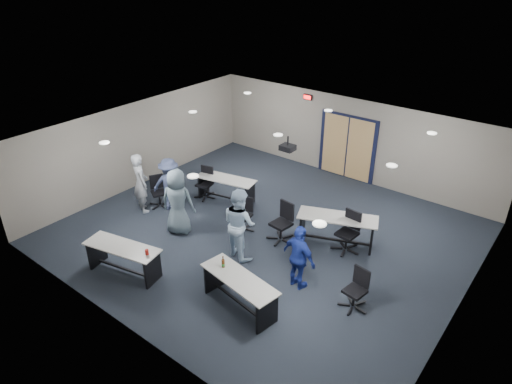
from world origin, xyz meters
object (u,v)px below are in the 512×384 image
Objects in this scene: person_lightblue at (239,223)px; person_back at (170,184)px; person_gray at (141,183)px; table_front_left at (123,255)px; chair_back_c at (281,223)px; chair_back_a at (204,183)px; person_plaid at (178,202)px; chair_back_b at (243,215)px; chair_loose_right at (355,290)px; table_back_right at (337,225)px; table_front_right at (239,287)px; person_navy at (299,258)px; chair_back_d at (347,232)px; chair_loose_left at (159,192)px; table_back_left at (226,185)px.

person_lightblue is 3.11m from person_back.
person_gray is 3.66m from person_lightblue.
table_front_left is 2.81m from person_lightblue.
chair_back_c is at bearing 162.04° from person_back.
chair_back_a is 1.18m from person_back.
person_plaid is 1.97m from person_lightblue.
chair_back_b is 0.50× the size of person_plaid.
chair_loose_right is 3.17m from person_lightblue.
chair_back_c is 3.56m from person_back.
chair_back_b is 0.87× the size of chair_back_c.
chair_back_c is 1.15× the size of chair_loose_right.
table_front_left is 0.92× the size of table_back_right.
person_back is at bearing 173.95° from table_back_right.
person_lightblue is (0.67, -0.95, 0.45)m from chair_back_b.
table_back_right is 4.43m from chair_back_a.
person_navy is (0.61, 1.33, 0.26)m from table_front_right.
person_back is (-1.41, 2.77, 0.28)m from table_front_left.
person_back reaches higher than table_front_right.
chair_back_b is 0.52× the size of person_gray.
table_front_left is 1.82× the size of chair_back_d.
table_front_left is at bearing 154.09° from person_gray.
chair_back_c is (-0.78, 2.62, 0.01)m from table_front_right.
chair_loose_left is at bearing -14.82° from person_back.
chair_back_b is (2.10, -0.69, -0.03)m from chair_back_a.
chair_back_d reaches higher than chair_loose_left.
chair_back_a is at bearing 151.27° from table_front_right.
chair_loose_left is at bearing -161.15° from chair_back_d.
table_back_right is at bearing -12.07° from table_back_left.
person_lightblue is 1.83m from person_navy.
table_front_right is 2.10× the size of chair_loose_right.
chair_back_b is 2.85m from chair_loose_left.
chair_loose_left is at bearing -133.19° from chair_back_a.
table_back_right is at bearing -138.31° from person_gray.
person_lightblue reaches higher than person_gray.
chair_back_d is (2.67, 0.84, 0.07)m from chair_back_b.
chair_loose_left reaches higher than chair_loose_right.
chair_loose_left is 5.33m from person_navy.
table_front_left is at bearing -95.16° from table_back_left.
table_back_left is at bearing -13.91° from chair_loose_left.
person_navy reaches higher than table_back_left.
chair_back_b is 1.78m from person_plaid.
table_front_right is 1.83× the size of chair_back_c.
person_navy is 0.99× the size of person_back.
chair_back_c is (2.08, 3.38, 0.02)m from table_front_left.
person_back is (0.60, 0.56, -0.09)m from person_gray.
person_gray is (-2.01, 2.21, 0.37)m from table_front_left.
chair_back_d is 5.63m from chair_loose_left.
chair_back_d is (0.34, -0.10, -0.02)m from table_back_right.
chair_loose_left is (-1.82, 2.67, -0.05)m from table_front_left.
chair_back_d is (3.65, 4.02, 0.02)m from table_front_left.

